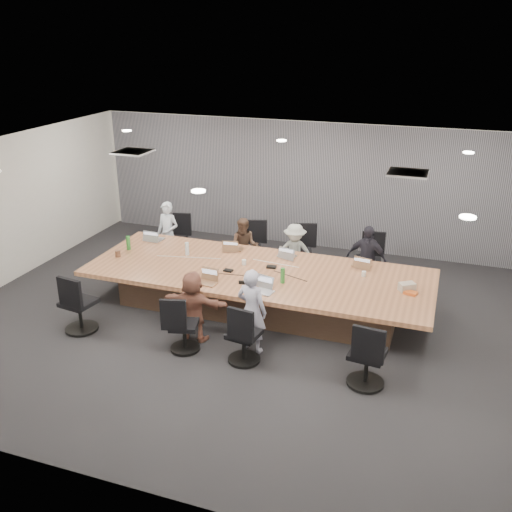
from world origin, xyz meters
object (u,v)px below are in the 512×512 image
(chair_4, at_px, (79,307))
(mug_brown, at_px, (118,254))
(chair_6, at_px, (244,339))
(person_5, at_px, (193,306))
(bottle_clear, at_px, (187,249))
(chair_3, at_px, (368,264))
(laptop_5, at_px, (207,283))
(laptop_2, at_px, (287,256))
(stapler, at_px, (243,282))
(laptop_3, at_px, (362,265))
(chair_7, at_px, (367,359))
(laptop_0, at_px, (155,239))
(person_0, at_px, (168,234))
(chair_5, at_px, (184,329))
(person_3, at_px, (366,259))
(laptop_6, at_px, (263,292))
(chair_2, at_px, (299,255))
(person_2, at_px, (295,253))
(laptop_1, at_px, (234,249))
(bottle_green_right, at_px, (283,276))
(canvas_bag, at_px, (407,287))
(snack_packet, at_px, (411,293))
(conference_table, at_px, (258,288))
(bottle_green_left, at_px, (128,243))
(chair_0, at_px, (176,242))
(person_6, at_px, (252,311))
(chair_1, at_px, (250,250))

(chair_4, relative_size, mug_brown, 7.17)
(chair_6, distance_m, person_5, 1.06)
(chair_6, relative_size, bottle_clear, 3.19)
(chair_3, xyz_separation_m, laptop_5, (-2.29, -2.50, 0.34))
(laptop_2, bearing_deg, stapler, 89.82)
(chair_3, bearing_deg, laptop_3, 79.82)
(chair_7, xyz_separation_m, laptop_0, (-4.64, 2.50, 0.34))
(person_0, bearing_deg, chair_5, -52.96)
(person_5, distance_m, bottle_clear, 1.85)
(person_3, distance_m, stapler, 2.61)
(laptop_0, height_order, laptop_6, same)
(chair_2, relative_size, laptop_3, 2.68)
(laptop_6, bearing_deg, person_2, 103.46)
(chair_6, bearing_deg, laptop_1, 122.25)
(chair_4, relative_size, laptop_6, 2.68)
(laptop_5, bearing_deg, bottle_clear, 133.95)
(laptop_2, distance_m, bottle_green_right, 1.19)
(laptop_3, distance_m, stapler, 2.23)
(canvas_bag, bearing_deg, stapler, -166.19)
(chair_3, xyz_separation_m, person_2, (-1.39, -0.35, 0.18))
(canvas_bag, bearing_deg, bottle_green_right, -169.39)
(person_2, bearing_deg, chair_3, 0.05)
(chair_7, bearing_deg, bottle_green_right, 146.85)
(person_3, height_order, snack_packet, person_3)
(conference_table, relative_size, canvas_bag, 24.20)
(chair_6, relative_size, bottle_green_left, 2.81)
(laptop_6, bearing_deg, chair_4, -151.26)
(laptop_6, height_order, bottle_green_right, bottle_green_right)
(person_2, bearing_deg, canvas_bag, -44.83)
(bottle_green_left, bearing_deg, laptop_3, 8.70)
(chair_4, bearing_deg, chair_0, 97.24)
(laptop_0, bearing_deg, laptop_6, 152.30)
(laptop_0, distance_m, snack_packet, 5.13)
(chair_4, relative_size, chair_6, 1.11)
(chair_3, distance_m, laptop_5, 3.41)
(person_0, relative_size, person_5, 1.15)
(bottle_green_right, bearing_deg, person_0, 150.49)
(laptop_1, height_order, laptop_3, same)
(chair_2, relative_size, laptop_5, 2.73)
(laptop_1, distance_m, bottle_green_left, 2.02)
(chair_5, distance_m, laptop_1, 2.53)
(chair_5, xyz_separation_m, bottle_green_right, (1.17, 1.35, 0.51))
(chair_7, relative_size, laptop_1, 2.71)
(chair_3, relative_size, canvas_bag, 3.30)
(laptop_5, relative_size, person_6, 0.23)
(person_0, distance_m, laptop_3, 4.16)
(chair_4, bearing_deg, person_6, 15.16)
(chair_0, xyz_separation_m, laptop_1, (1.70, -0.90, 0.39))
(chair_1, relative_size, person_2, 0.66)
(person_3, height_order, bottle_green_right, person_3)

